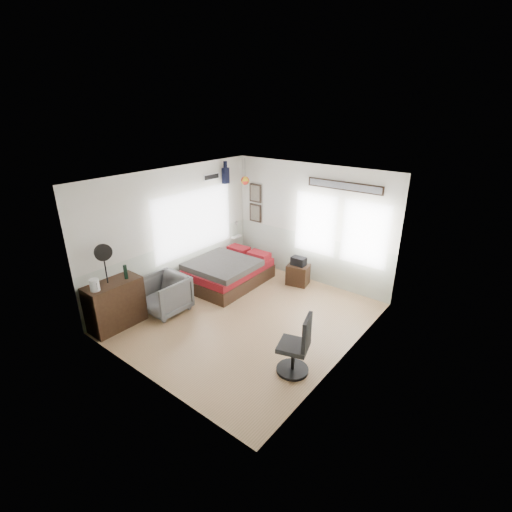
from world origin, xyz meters
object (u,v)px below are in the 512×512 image
object	(u,v)px
bed	(228,272)
task_chair	(297,350)
armchair	(165,294)
nightstand	(298,274)
dresser	(115,304)

from	to	relation	value
bed	task_chair	world-z (taller)	task_chair
armchair	bed	bearing A→B (deg)	86.30
bed	armchair	size ratio (longest dim) A/B	2.33
armchair	nightstand	xyz separation A→B (m)	(1.42, 2.66, -0.14)
bed	armchair	world-z (taller)	armchair
dresser	nightstand	size ratio (longest dim) A/B	2.11
bed	nightstand	xyz separation A→B (m)	(1.27, 0.96, -0.06)
bed	armchair	distance (m)	1.71
dresser	nightstand	xyz separation A→B (m)	(1.71, 3.56, -0.21)
armchair	nightstand	size ratio (longest dim) A/B	1.74
dresser	armchair	distance (m)	0.95
bed	task_chair	bearing A→B (deg)	-31.33
armchair	task_chair	size ratio (longest dim) A/B	0.82
bed	nightstand	bearing A→B (deg)	35.32
bed	armchair	xyz separation A→B (m)	(-0.15, -1.70, 0.08)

